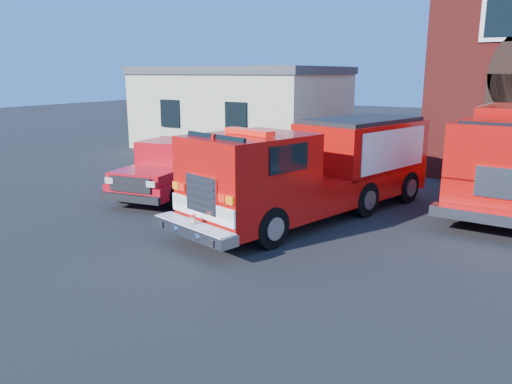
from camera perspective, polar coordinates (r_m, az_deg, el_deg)
The scene contains 4 objects.
ground at distance 13.13m, azimuth 2.64°, elevation -4.46°, with size 100.00×100.00×0.00m, color black.
side_building at distance 28.31m, azimuth -1.34°, elevation 9.77°, with size 10.20×8.20×4.35m.
fire_engine at distance 14.32m, azimuth 7.08°, elevation 2.75°, with size 4.79×9.12×2.71m.
pickup_truck at distance 17.29m, azimuth -8.92°, elevation 2.78°, with size 2.84×5.90×1.85m.
Camera 1 is at (5.75, -11.09, 4.05)m, focal length 35.00 mm.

